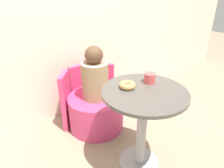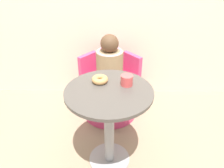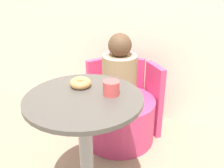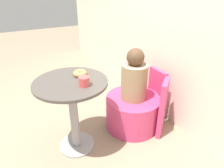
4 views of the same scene
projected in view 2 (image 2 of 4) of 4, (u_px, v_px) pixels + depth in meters
name	position (u px, v px, depth m)	size (l,w,h in m)	color
ground_plane	(113.00, 158.00, 1.95)	(12.00, 12.00, 0.00)	gray
round_table	(108.00, 112.00, 1.67)	(0.65, 0.65, 0.73)	#99999E
tub_chair	(109.00, 99.00, 2.42)	(0.59, 0.59, 0.37)	#D13D70
booth_backrest	(110.00, 78.00, 2.56)	(0.69, 0.25, 0.63)	#D13D70
child_figure	(109.00, 64.00, 2.20)	(0.27, 0.27, 0.55)	#937A56
donut	(99.00, 79.00, 1.65)	(0.12, 0.12, 0.05)	tan
cup	(126.00, 80.00, 1.61)	(0.09, 0.09, 0.08)	#DB4C4C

